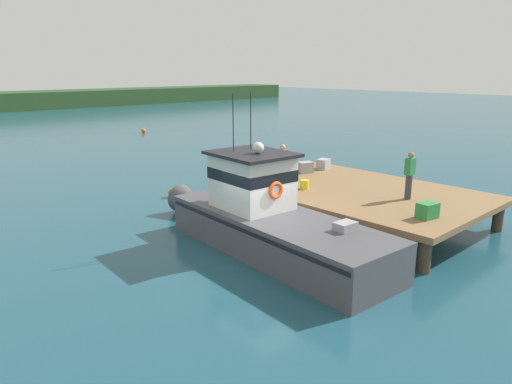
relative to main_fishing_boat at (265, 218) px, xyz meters
name	(u,v)px	position (x,y,z in m)	size (l,w,h in m)	color
ground_plane	(265,252)	(-0.24, -0.26, -1.01)	(200.00, 200.00, 0.00)	#1E4C5B
dock	(358,192)	(4.56, -0.26, 0.07)	(6.00, 9.00, 1.20)	#4C3D2D
main_fishing_boat	(265,218)	(0.00, 0.00, 0.00)	(3.07, 9.90, 4.80)	#4C4C51
crate_single_far	(323,164)	(6.50, 2.97, 0.41)	(0.60, 0.44, 0.44)	#9E9EA3
crate_stack_near_edge	(305,167)	(5.29, 2.96, 0.43)	(0.60, 0.44, 0.47)	#9E9EA3
crate_stack_mid_dock	(427,210)	(3.12, -3.75, 0.43)	(0.60, 0.44, 0.47)	#2D8442
bait_bucket	(304,184)	(3.12, 1.11, 0.36)	(0.32, 0.32, 0.34)	yellow
deckhand_by_the_boat	(282,165)	(2.69, 1.85, 1.05)	(0.36, 0.22, 1.63)	#383842
deckhand_further_back	(409,175)	(4.63, -2.24, 1.05)	(0.36, 0.22, 1.63)	#383842
mooring_buoy_spare_mooring	(173,193)	(1.30, 7.20, -0.80)	(0.42, 0.42, 0.42)	#EA5B19
mooring_buoy_outer	(143,131)	(11.61, 27.58, -0.81)	(0.38, 0.38, 0.38)	#EA5B19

